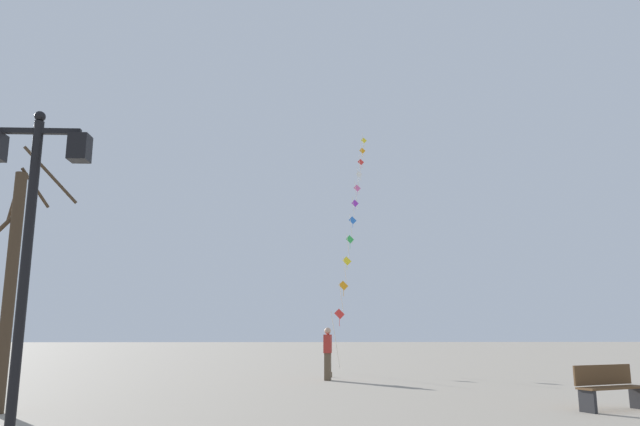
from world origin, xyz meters
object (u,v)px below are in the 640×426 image
Objects in this scene: kite_train at (354,213)px; park_bench at (610,387)px; bare_tree at (11,280)px; twin_lantern_lamp_post at (31,207)px; kite_flyer at (328,352)px.

park_bench is at bearing -80.27° from kite_train.
bare_tree reaches higher than park_bench.
twin_lantern_lamp_post is 0.88× the size of bare_tree.
park_bench is (12.16, -0.02, -2.13)m from bare_tree.
kite_train is 3.44× the size of bare_tree.
twin_lantern_lamp_post is 4.31m from bare_tree.
twin_lantern_lamp_post is at bearing 167.60° from kite_flyer.
twin_lantern_lamp_post is 2.79× the size of kite_flyer.
bare_tree is 3.29× the size of park_bench.
park_bench is (5.31, -7.94, -0.45)m from kite_flyer.
park_bench is at bearing -0.10° from bare_tree.
twin_lantern_lamp_post is at bearing 178.10° from park_bench.
kite_train is 21.71m from bare_tree.
bare_tree is at bearing 149.49° from kite_flyer.
kite_train is 10.92× the size of kite_flyer.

